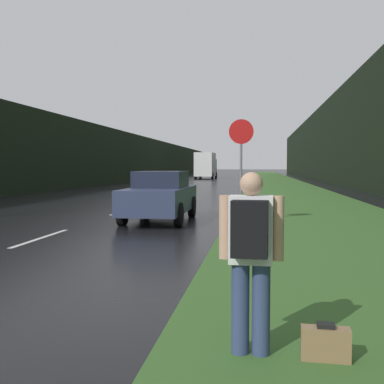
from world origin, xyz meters
TOP-DOWN VIEW (x-y plane):
  - grass_verge at (7.22, 40.00)m, footprint 6.00×240.00m
  - lane_stripe_b at (0.00, 8.19)m, footprint 0.12×3.00m
  - lane_stripe_c at (0.00, 15.19)m, footprint 0.12×3.00m
  - lane_stripe_d at (0.00, 22.19)m, footprint 0.12×3.00m
  - treeline_far_side at (-10.22, 50.00)m, footprint 2.00×140.00m
  - treeline_near_side at (13.22, 50.00)m, footprint 2.00×140.00m
  - stop_sign at (4.69, 11.45)m, footprint 0.72×0.07m
  - hitchhiker_with_backpack at (5.13, 1.56)m, footprint 0.58×0.42m
  - suitcase at (5.79, 1.54)m, footprint 0.43×0.18m
  - car_passing_near at (2.11, 12.19)m, footprint 1.86×4.47m
  - delivery_truck at (-2.11, 64.34)m, footprint 2.57×8.34m

SIDE VIEW (x-z plane):
  - lane_stripe_b at x=0.00m, z-range 0.00..0.01m
  - lane_stripe_c at x=0.00m, z-range 0.00..0.01m
  - lane_stripe_d at x=0.00m, z-range 0.00..0.01m
  - grass_verge at x=7.22m, z-range 0.00..0.02m
  - suitcase at x=5.79m, z-range -0.01..0.34m
  - car_passing_near at x=2.11m, z-range 0.01..1.59m
  - hitchhiker_with_backpack at x=5.13m, z-range 0.13..1.80m
  - delivery_truck at x=-2.11m, z-range 0.09..3.71m
  - stop_sign at x=4.69m, z-range 0.37..3.48m
  - treeline_far_side at x=-10.22m, z-range 0.00..5.55m
  - treeline_near_side at x=13.22m, z-range 0.00..8.72m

